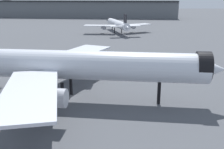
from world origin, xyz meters
name	(u,v)px	position (x,y,z in m)	size (l,w,h in m)	color
ground	(64,100)	(0.00, 0.00, 0.00)	(900.00, 900.00, 0.00)	#4C4F54
airliner_near_gate	(77,66)	(2.87, -0.13, 7.12)	(56.08, 50.88, 16.16)	silver
airliner_far_taxiway	(117,24)	(10.61, 105.63, 5.05)	(38.93, 43.40, 11.46)	silver
terminal_building	(72,9)	(-35.29, 225.03, 8.58)	(205.45, 44.78, 30.87)	slate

